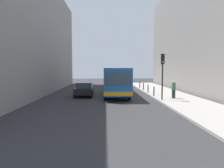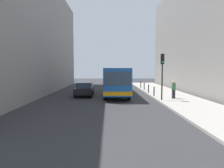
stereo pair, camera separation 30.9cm
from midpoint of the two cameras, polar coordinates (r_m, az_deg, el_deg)
ground_plane at (r=19.78m, az=3.00°, el=-4.17°), size 80.00×80.00×0.00m
sidewalk at (r=20.86m, az=18.00°, el=-3.73°), size 4.40×40.00×0.15m
building_left at (r=25.89m, az=-24.67°, el=12.68°), size 7.00×32.00×13.70m
building_right at (r=27.17m, az=28.10°, el=13.19°), size 7.00×32.00×14.67m
bus at (r=22.66m, az=1.34°, el=1.32°), size 2.56×11.03×3.00m
car_beside_bus at (r=21.95m, az=-7.43°, el=-1.29°), size 1.95×4.44×1.48m
car_behind_bus at (r=33.44m, az=0.04°, el=0.71°), size 2.09×4.51×1.48m
traffic_light at (r=18.34m, az=14.61°, el=4.44°), size 0.28×0.33×4.10m
bollard_near at (r=20.98m, az=12.30°, el=-2.05°), size 0.11×0.11×0.95m
bollard_mid at (r=23.72m, az=10.73°, el=-1.28°), size 0.11×0.11×0.95m
bollard_far at (r=26.48m, az=9.49°, el=-0.68°), size 0.11×0.11×0.95m
bollard_farthest at (r=29.25m, az=8.48°, el=-0.19°), size 0.11×0.11×0.95m
pedestrian_near_signal at (r=19.66m, az=17.59°, el=-1.53°), size 0.38×0.38×1.68m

